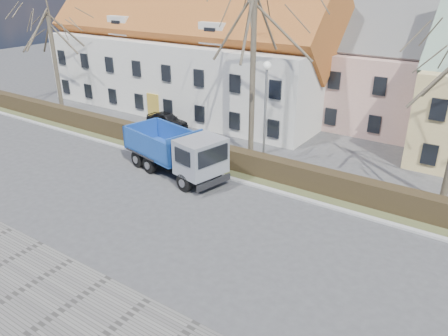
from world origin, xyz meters
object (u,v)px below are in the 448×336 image
Objects in this scene: cart_frame at (181,162)px; parked_car_a at (167,120)px; streetlight at (265,117)px; dump_truck at (172,149)px.

parked_car_a reaches higher than cart_frame.
streetlight is 6.03m from cart_frame.
cart_frame is at bearing 102.03° from dump_truck.
dump_truck reaches higher than parked_car_a.
cart_frame is 0.21× the size of parked_car_a.
streetlight reaches higher than dump_truck.
cart_frame is 8.16m from parked_car_a.
dump_truck is 1.39m from cart_frame.
dump_truck is at bearing -141.72° from streetlight.
parked_car_a is at bearing 136.92° from cart_frame.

